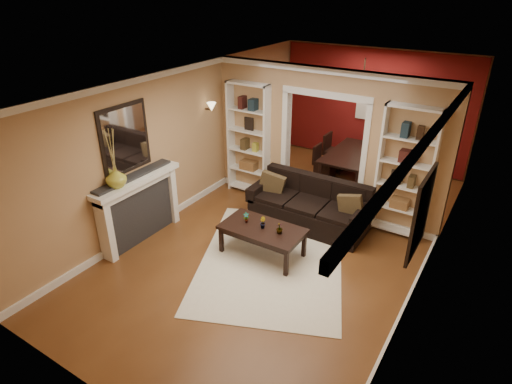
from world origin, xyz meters
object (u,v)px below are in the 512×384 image
Objects in this scene: bookshelf_left at (249,140)px; dining_table at (353,166)px; coffee_table at (262,241)px; bookshelf_right at (405,173)px; fireplace at (141,209)px; sofa at (309,204)px.

dining_table is (1.63, 1.74, -0.84)m from bookshelf_left.
coffee_table is 3.59m from dining_table.
bookshelf_right is 4.47m from fireplace.
coffee_table is (-0.22, -1.26, -0.17)m from sofa.
sofa is at bearing -19.22° from bookshelf_left.
fireplace is at bearing 153.06° from dining_table.
bookshelf_left reaches higher than fireplace.
bookshelf_right is (1.66, 1.84, 0.90)m from coffee_table.
coffee_table is 2.63m from bookshelf_right.
bookshelf_right reaches higher than sofa.
bookshelf_left is (-1.66, 0.58, 0.73)m from sofa.
fireplace is (-2.20, -1.95, 0.16)m from sofa.
sofa reaches higher than coffee_table.
dining_table is at bearing 90.75° from sofa.
dining_table is at bearing 86.93° from coffee_table.
bookshelf_right is at bearing 47.89° from coffee_table.
fireplace is (-0.54, -2.53, -0.57)m from bookshelf_left.
coffee_table is 0.74× the size of dining_table.
fireplace reaches higher than dining_table.
fireplace is (-3.64, -2.53, -0.57)m from bookshelf_right.
sofa is 0.94× the size of bookshelf_right.
sofa is at bearing -179.25° from dining_table.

